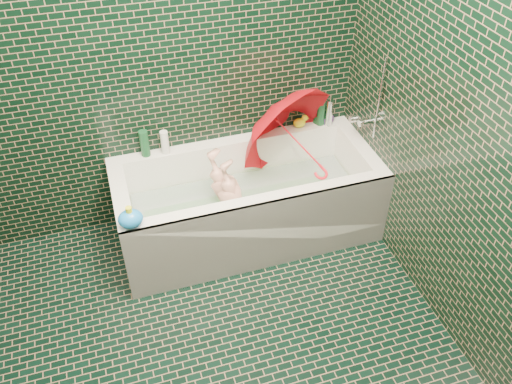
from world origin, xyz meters
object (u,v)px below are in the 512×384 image
object	(u,v)px
bathtub	(248,209)
rubber_duck	(300,122)
child	(234,203)
umbrella	(298,142)
bath_toy	(131,219)

from	to	relation	value
bathtub	rubber_duck	distance (m)	0.71
child	umbrella	bearing A→B (deg)	90.01
bathtub	child	bearing A→B (deg)	-169.34
bathtub	bath_toy	xyz separation A→B (m)	(-0.77, -0.31, 0.40)
bathtub	umbrella	distance (m)	0.56
bath_toy	child	bearing A→B (deg)	5.09
child	umbrella	xyz separation A→B (m)	(0.47, 0.11, 0.30)
child	rubber_duck	xyz separation A→B (m)	(0.59, 0.37, 0.28)
child	bath_toy	world-z (taller)	bath_toy
bathtub	child	world-z (taller)	bathtub
bathtub	rubber_duck	xyz separation A→B (m)	(0.49, 0.35, 0.38)
bathtub	bath_toy	bearing A→B (deg)	-157.94
child	bath_toy	distance (m)	0.79
umbrella	rubber_duck	xyz separation A→B (m)	(0.12, 0.26, -0.02)
bathtub	umbrella	xyz separation A→B (m)	(0.37, 0.09, 0.40)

